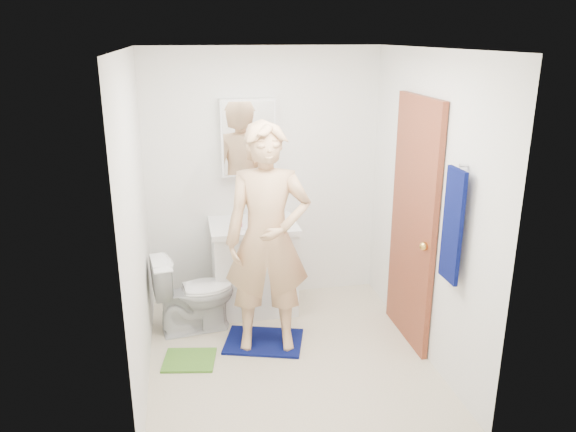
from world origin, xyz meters
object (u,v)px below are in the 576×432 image
(towel, at_px, (453,226))
(soap_dispenser, at_px, (237,217))
(man, at_px, (268,240))
(vanity_cabinet, at_px, (254,269))
(medicine_cabinet, at_px, (248,137))
(toilet, at_px, (194,293))
(toothbrush_cup, at_px, (272,215))

(towel, distance_m, soap_dispenser, 1.97)
(towel, bearing_deg, man, 146.55)
(vanity_cabinet, relative_size, medicine_cabinet, 1.14)
(toilet, xyz_separation_m, soap_dispenser, (0.42, 0.25, 0.59))
(vanity_cabinet, xyz_separation_m, toothbrush_cup, (0.19, 0.06, 0.50))
(vanity_cabinet, distance_m, toilet, 0.65)
(medicine_cabinet, relative_size, toilet, 1.00)
(toilet, relative_size, toothbrush_cup, 5.59)
(soap_dispenser, bearing_deg, medicine_cabinet, 62.63)
(vanity_cabinet, height_order, medicine_cabinet, medicine_cabinet)
(medicine_cabinet, bearing_deg, toothbrush_cup, -40.06)
(medicine_cabinet, xyz_separation_m, toothbrush_cup, (0.19, -0.16, -0.70))
(toilet, height_order, soap_dispenser, soap_dispenser)
(soap_dispenser, bearing_deg, vanity_cabinet, 21.54)
(vanity_cabinet, distance_m, soap_dispenser, 0.56)
(soap_dispenser, xyz_separation_m, man, (0.17, -0.66, 0.01))
(toilet, distance_m, toothbrush_cup, 1.01)
(medicine_cabinet, distance_m, man, 1.15)
(toilet, bearing_deg, man, -132.37)
(vanity_cabinet, distance_m, towel, 2.08)
(man, bearing_deg, soap_dispenser, 112.59)
(towel, distance_m, toilet, 2.29)
(towel, relative_size, soap_dispenser, 4.45)
(toilet, distance_m, man, 0.94)
(vanity_cabinet, bearing_deg, toothbrush_cup, 18.64)
(medicine_cabinet, relative_size, towel, 0.87)
(vanity_cabinet, height_order, soap_dispenser, soap_dispenser)
(towel, relative_size, toothbrush_cup, 6.39)
(medicine_cabinet, bearing_deg, man, -88.66)
(towel, height_order, man, man)
(medicine_cabinet, xyz_separation_m, man, (0.02, -0.95, -0.65))
(toilet, bearing_deg, toothbrush_cup, -71.41)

